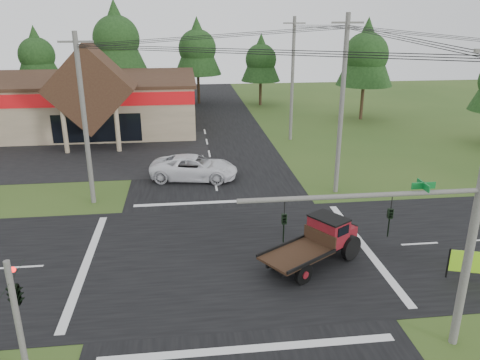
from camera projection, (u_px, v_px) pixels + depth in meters
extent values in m
plane|color=#314F1C|center=(230.00, 255.00, 23.40)|extent=(120.00, 120.00, 0.00)
cube|color=black|center=(230.00, 255.00, 23.40)|extent=(12.00, 120.00, 0.02)
cube|color=black|center=(230.00, 255.00, 23.40)|extent=(120.00, 12.00, 0.02)
cube|color=black|center=(44.00, 156.00, 39.59)|extent=(28.00, 14.00, 0.02)
cube|color=gray|center=(49.00, 104.00, 48.81)|extent=(30.00, 15.00, 5.00)
cube|color=#3A2118|center=(46.00, 79.00, 47.95)|extent=(30.40, 15.40, 0.30)
cube|color=#B30D11|center=(24.00, 101.00, 41.21)|extent=(30.00, 0.12, 1.20)
cube|color=#3A2118|center=(91.00, 88.00, 40.59)|extent=(7.78, 4.00, 7.78)
cylinder|color=gray|center=(65.00, 130.00, 39.87)|extent=(0.40, 0.40, 4.00)
cylinder|color=gray|center=(117.00, 129.00, 40.36)|extent=(0.40, 0.40, 4.00)
cube|color=black|center=(97.00, 128.00, 42.79)|extent=(8.00, 0.08, 2.60)
cylinder|color=#595651|center=(468.00, 258.00, 16.06)|extent=(0.24, 0.24, 7.00)
cylinder|color=#595651|center=(362.00, 196.00, 14.76)|extent=(8.00, 0.16, 0.16)
imported|color=black|center=(389.00, 223.00, 15.21)|extent=(0.16, 0.20, 1.00)
imported|color=black|center=(284.00, 228.00, 14.82)|extent=(0.16, 0.20, 1.00)
cube|color=#0C6626|center=(423.00, 186.00, 14.91)|extent=(0.80, 0.04, 0.22)
cylinder|color=#595651|center=(18.00, 322.00, 14.81)|extent=(0.20, 0.20, 4.40)
imported|color=black|center=(12.00, 278.00, 14.49)|extent=(0.53, 2.48, 1.00)
sphere|color=#FF0C0C|center=(13.00, 270.00, 14.56)|extent=(0.18, 0.18, 0.18)
cylinder|color=#595651|center=(478.00, 204.00, 15.38)|extent=(0.30, 0.30, 11.00)
cylinder|color=#595651|center=(85.00, 122.00, 28.21)|extent=(0.30, 0.30, 10.50)
cube|color=#595651|center=(75.00, 42.00, 26.65)|extent=(2.00, 0.12, 0.12)
cylinder|color=#595651|center=(342.00, 108.00, 29.84)|extent=(0.30, 0.30, 11.50)
cube|color=#595651|center=(348.00, 23.00, 28.11)|extent=(2.00, 0.12, 0.12)
cylinder|color=#595651|center=(292.00, 80.00, 42.98)|extent=(0.30, 0.30, 11.20)
cube|color=#595651|center=(294.00, 23.00, 41.30)|extent=(2.00, 0.12, 0.12)
cylinder|color=#332316|center=(42.00, 93.00, 59.83)|extent=(0.36, 0.36, 3.50)
cone|color=black|center=(36.00, 53.00, 58.13)|extent=(5.60, 5.60, 6.60)
sphere|color=black|center=(37.00, 55.00, 58.23)|extent=(4.40, 4.40, 4.40)
cylinder|color=#332316|center=(121.00, 89.00, 59.84)|extent=(0.36, 0.36, 4.55)
cone|color=black|center=(116.00, 35.00, 57.63)|extent=(7.28, 7.28, 8.58)
sphere|color=black|center=(116.00, 39.00, 57.76)|extent=(5.72, 5.72, 5.72)
cylinder|color=#332316|center=(199.00, 89.00, 62.02)|extent=(0.36, 0.36, 3.85)
cone|color=black|center=(197.00, 46.00, 60.15)|extent=(6.16, 6.16, 7.26)
sphere|color=black|center=(197.00, 48.00, 60.26)|extent=(4.84, 4.84, 4.84)
cylinder|color=#332316|center=(260.00, 93.00, 61.16)|extent=(0.36, 0.36, 3.15)
cone|color=black|center=(261.00, 57.00, 59.63)|extent=(5.04, 5.04, 5.94)
sphere|color=black|center=(261.00, 59.00, 59.72)|extent=(3.96, 3.96, 3.96)
cylinder|color=#332316|center=(362.00, 102.00, 52.82)|extent=(0.36, 0.36, 3.85)
cone|color=black|center=(366.00, 52.00, 50.95)|extent=(6.16, 6.16, 7.26)
sphere|color=black|center=(366.00, 55.00, 51.06)|extent=(4.84, 4.84, 4.84)
imported|color=white|center=(194.00, 168.00, 33.91)|extent=(6.67, 3.93, 1.74)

